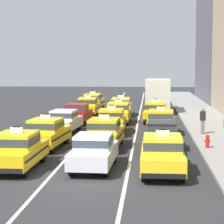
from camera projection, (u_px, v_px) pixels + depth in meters
name	position (u px, v px, depth m)	size (l,w,h in m)	color
ground_plane	(87.00, 180.00, 18.76)	(160.00, 160.00, 0.00)	#2B2B2D
lane_stripe_left_center	(100.00, 121.00, 38.72)	(0.14, 80.00, 0.01)	silver
lane_stripe_center_right	(138.00, 121.00, 38.46)	(0.14, 80.00, 0.01)	silver
sidewalk_curb	(215.00, 129.00, 33.04)	(4.00, 90.00, 0.15)	gray
taxi_left_nearest	(18.00, 150.00, 20.62)	(1.87, 4.58, 1.96)	black
taxi_left_second	(46.00, 132.00, 25.86)	(2.10, 4.66, 1.96)	black
sedan_left_third	(64.00, 121.00, 31.67)	(2.03, 4.40, 1.58)	black
sedan_left_fourth	(77.00, 113.00, 36.66)	(1.95, 4.37, 1.58)	black
taxi_left_fifth	(88.00, 106.00, 42.51)	(1.83, 4.57, 1.96)	black
taxi_left_sixth	(93.00, 101.00, 48.33)	(2.11, 4.67, 1.96)	black
sedan_center_nearest	(94.00, 150.00, 20.62)	(1.90, 4.36, 1.58)	black
taxi_center_second	(104.00, 132.00, 25.89)	(2.00, 4.63, 1.96)	black
taxi_center_third	(111.00, 120.00, 31.47)	(1.85, 4.57, 1.96)	black
taxi_center_fourth	(118.00, 112.00, 37.00)	(1.88, 4.58, 1.96)	black
taxi_center_fifth	(121.00, 106.00, 42.29)	(1.86, 4.58, 1.96)	black
taxi_right_nearest	(162.00, 153.00, 19.75)	(1.85, 4.57, 1.96)	black
sedan_right_second	(162.00, 135.00, 25.08)	(1.99, 4.39, 1.58)	black
taxi_right_third	(161.00, 122.00, 30.76)	(1.97, 4.62, 1.96)	black
taxi_right_fourth	(156.00, 112.00, 37.22)	(2.05, 4.65, 1.96)	black
box_truck_right_fifth	(158.00, 94.00, 45.57)	(2.41, 7.01, 3.27)	black
pedestrian_near_crosswalk	(203.00, 121.00, 30.15)	(0.36, 0.24, 1.70)	slate
fire_hydrant	(207.00, 141.00, 25.10)	(0.36, 0.22, 0.73)	red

